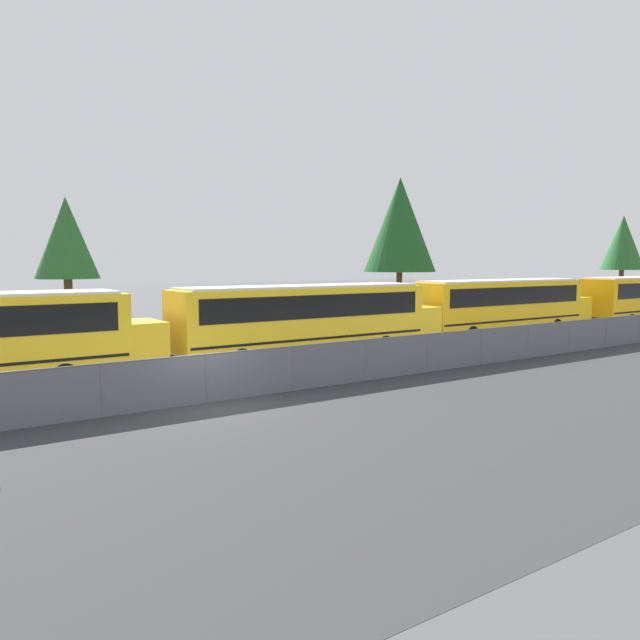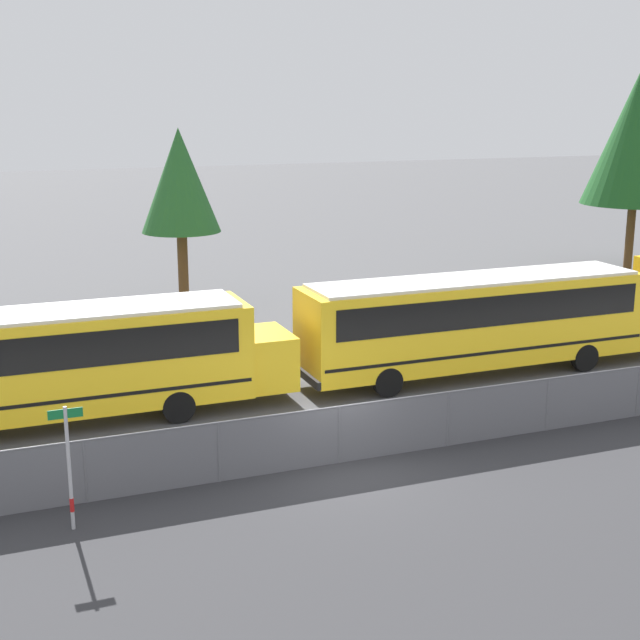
% 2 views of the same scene
% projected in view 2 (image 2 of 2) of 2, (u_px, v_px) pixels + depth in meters
% --- Properties ---
extents(ground_plane, '(200.00, 200.00, 0.00)m').
position_uv_depth(ground_plane, '(339.00, 463.00, 22.08)').
color(ground_plane, '#4C4C4F').
extents(road_strip, '(155.98, 12.00, 0.01)m').
position_uv_depth(road_strip, '(462.00, 581.00, 16.65)').
color(road_strip, '#333335').
rests_on(road_strip, ground_plane).
extents(fence, '(122.05, 0.07, 1.50)m').
position_uv_depth(fence, '(339.00, 434.00, 21.89)').
color(fence, '#9EA0A5').
rests_on(fence, ground_plane).
extents(school_bus_3, '(13.15, 2.47, 3.22)m').
position_uv_depth(school_bus_3, '(47.00, 359.00, 24.21)').
color(school_bus_3, yellow).
rests_on(school_bus_3, ground_plane).
extents(school_bus_4, '(13.15, 2.47, 3.22)m').
position_uv_depth(school_bus_4, '(482.00, 317.00, 28.93)').
color(school_bus_4, yellow).
rests_on(school_bus_4, ground_plane).
extents(street_sign, '(0.70, 0.09, 2.71)m').
position_uv_depth(street_sign, '(69.00, 465.00, 18.33)').
color(street_sign, '#B7B7BC').
rests_on(street_sign, ground_plane).
extents(tree_0, '(3.32, 3.32, 7.65)m').
position_uv_depth(tree_0, '(180.00, 181.00, 37.10)').
color(tree_0, '#51381E').
rests_on(tree_0, ground_plane).
extents(tree_2, '(5.42, 5.42, 10.52)m').
position_uv_depth(tree_2, '(638.00, 135.00, 45.53)').
color(tree_2, '#51381E').
rests_on(tree_2, ground_plane).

